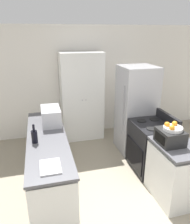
# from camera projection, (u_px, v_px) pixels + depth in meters

# --- Properties ---
(wall_back) EXTENTS (7.00, 0.06, 2.60)m
(wall_back) POSITION_uv_depth(u_px,v_px,m) (80.00, 82.00, 5.27)
(wall_back) COLOR silver
(wall_back) RESTS_ON ground_plane
(counter_left) EXTENTS (0.60, 2.31, 0.91)m
(counter_left) POSITION_uv_depth(u_px,v_px,m) (49.00, 162.00, 3.56)
(counter_left) COLOR silver
(counter_left) RESTS_ON ground_plane
(counter_right) EXTENTS (0.60, 0.78, 0.91)m
(counter_right) POSITION_uv_depth(u_px,v_px,m) (175.00, 173.00, 3.29)
(counter_right) COLOR silver
(counter_right) RESTS_ON ground_plane
(pantry_cabinet) EXTENTS (0.96, 0.54, 2.03)m
(pantry_cabinet) POSITION_uv_depth(u_px,v_px,m) (82.00, 97.00, 5.09)
(pantry_cabinet) COLOR white
(pantry_cabinet) RESTS_ON ground_plane
(stove) EXTENTS (0.66, 0.76, 1.07)m
(stove) POSITION_uv_depth(u_px,v_px,m) (151.00, 146.00, 4.01)
(stove) COLOR black
(stove) RESTS_ON ground_plane
(refrigerator) EXTENTS (0.72, 0.70, 1.81)m
(refrigerator) POSITION_uv_depth(u_px,v_px,m) (136.00, 110.00, 4.56)
(refrigerator) COLOR #A3A3A8
(refrigerator) RESTS_ON ground_plane
(microwave) EXTENTS (0.33, 0.53, 0.29)m
(microwave) POSITION_uv_depth(u_px,v_px,m) (51.00, 116.00, 3.83)
(microwave) COLOR #B2B2B7
(microwave) RESTS_ON counter_left
(wine_bottle) EXTENTS (0.09, 0.09, 0.28)m
(wine_bottle) POSITION_uv_depth(u_px,v_px,m) (34.00, 136.00, 3.18)
(wine_bottle) COLOR black
(wine_bottle) RESTS_ON counter_left
(toaster_oven) EXTENTS (0.34, 0.36, 0.22)m
(toaster_oven) POSITION_uv_depth(u_px,v_px,m) (170.00, 137.00, 3.14)
(toaster_oven) COLOR black
(toaster_oven) RESTS_ON counter_right
(fruit_bowl) EXTENTS (0.27, 0.27, 0.11)m
(fruit_bowl) POSITION_uv_depth(u_px,v_px,m) (172.00, 128.00, 3.09)
(fruit_bowl) COLOR silver
(fruit_bowl) RESTS_ON toaster_oven
(cutting_board) EXTENTS (0.24, 0.33, 0.02)m
(cutting_board) POSITION_uv_depth(u_px,v_px,m) (50.00, 167.00, 2.61)
(cutting_board) COLOR silver
(cutting_board) RESTS_ON counter_left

